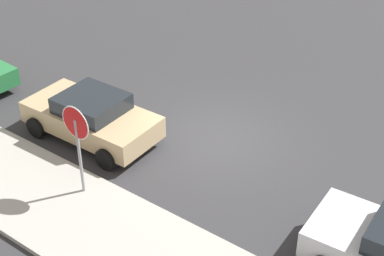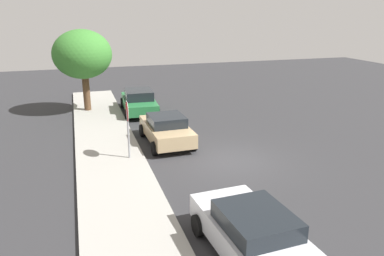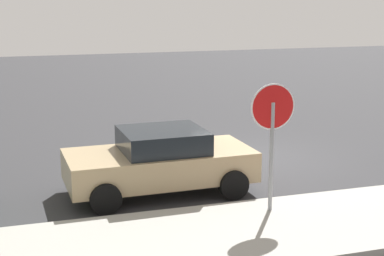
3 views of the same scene
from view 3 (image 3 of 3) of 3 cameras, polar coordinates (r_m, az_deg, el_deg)
ground_plane at (r=15.92m, az=5.49°, el=-2.86°), size 60.00×60.00×0.00m
sidewalk_curb at (r=11.76m, az=15.00°, el=-8.61°), size 32.00×2.89×0.14m
stop_sign at (r=11.30m, az=7.80°, el=0.30°), size 0.89×0.08×2.65m
parked_car_tan at (r=12.90m, az=-3.11°, el=-3.19°), size 4.09×2.14×1.42m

